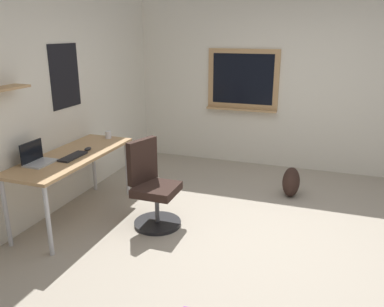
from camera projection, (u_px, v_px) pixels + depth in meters
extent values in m
plane|color=#9E9384|center=(257.00, 240.00, 4.02)|extent=(5.20, 5.20, 0.00)
cube|color=silver|center=(47.00, 101.00, 4.40)|extent=(5.00, 0.10, 2.60)
cube|color=black|center=(65.00, 76.00, 4.57)|extent=(0.52, 0.01, 0.74)
cube|color=silver|center=(291.00, 84.00, 5.83)|extent=(0.10, 5.00, 2.60)
cube|color=tan|center=(243.00, 79.00, 5.98)|extent=(0.04, 1.10, 0.90)
cube|color=black|center=(243.00, 79.00, 5.97)|extent=(0.01, 0.94, 0.76)
cube|color=tan|center=(241.00, 109.00, 6.08)|extent=(0.12, 1.10, 0.03)
cube|color=tan|center=(72.00, 156.00, 4.30)|extent=(1.65, 0.62, 0.03)
cylinder|color=#B7B7BC|center=(48.00, 221.00, 3.65)|extent=(0.04, 0.04, 0.72)
cylinder|color=#B7B7BC|center=(127.00, 168.00, 5.02)|extent=(0.04, 0.04, 0.72)
cylinder|color=#B7B7BC|center=(6.00, 213.00, 3.81)|extent=(0.04, 0.04, 0.72)
cylinder|color=#B7B7BC|center=(94.00, 164.00, 5.18)|extent=(0.04, 0.04, 0.72)
cylinder|color=black|center=(158.00, 223.00, 4.33)|extent=(0.52, 0.52, 0.04)
cylinder|color=#4C4C51|center=(157.00, 208.00, 4.27)|extent=(0.05, 0.05, 0.34)
cube|color=black|center=(157.00, 189.00, 4.20)|extent=(0.44, 0.44, 0.09)
cube|color=black|center=(142.00, 161.00, 4.23)|extent=(0.40, 0.19, 0.48)
cube|color=#ADAFB5|center=(41.00, 163.00, 3.99)|extent=(0.31, 0.21, 0.02)
cube|color=black|center=(31.00, 151.00, 3.99)|extent=(0.31, 0.01, 0.21)
cube|color=black|center=(73.00, 157.00, 4.19)|extent=(0.37, 0.13, 0.02)
ellipsoid|color=#262628|center=(88.00, 149.00, 4.44)|extent=(0.10, 0.06, 0.03)
cylinder|color=silver|center=(108.00, 135.00, 4.93)|extent=(0.08, 0.08, 0.09)
ellipsoid|color=black|center=(291.00, 182.00, 5.03)|extent=(0.32, 0.22, 0.39)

